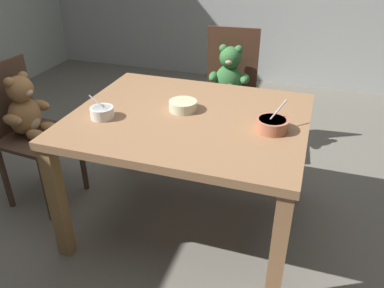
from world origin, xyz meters
name	(u,v)px	position (x,y,z in m)	size (l,w,h in m)	color
ground_plane	(189,223)	(0.00, 0.00, -0.02)	(5.20, 5.20, 0.04)	slate
dining_table	(189,131)	(0.00, 0.00, 0.61)	(1.20, 0.99, 0.70)	#986C48
teddy_chair_far_center	(229,82)	(0.01, 0.89, 0.56)	(0.44, 0.43, 0.92)	#4A2D1E
teddy_chair_near_left	(27,119)	(-0.99, -0.05, 0.56)	(0.41, 0.43, 0.88)	#4A3426
porridge_bowl_white_near_left	(102,112)	(-0.41, -0.16, 0.73)	(0.13, 0.12, 0.12)	white
porridge_bowl_cream_center	(183,105)	(-0.05, 0.05, 0.73)	(0.15, 0.15, 0.05)	beige
porridge_bowl_terracotta_near_right	(272,124)	(0.43, -0.03, 0.73)	(0.16, 0.16, 0.14)	#BA6E4F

